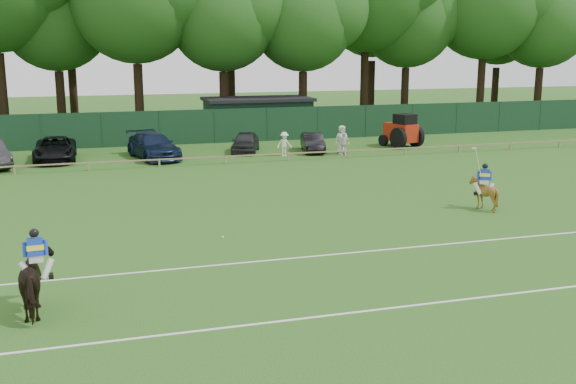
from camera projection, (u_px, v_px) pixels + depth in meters
name	position (u px, v px, depth m)	size (l,w,h in m)	color
ground	(299.00, 249.00, 23.82)	(160.00, 160.00, 0.00)	#1E4C14
horse_dark	(38.00, 281.00, 17.91)	(0.98, 2.15, 1.82)	black
horse_chestnut	(483.00, 193.00, 29.47)	(1.16, 1.30, 1.43)	brown
suv_black	(55.00, 149.00, 41.86)	(2.45, 5.31, 1.48)	black
sedan_navy	(153.00, 146.00, 42.73)	(2.24, 5.51, 1.60)	#121E39
hatch_grey	(245.00, 142.00, 45.28)	(1.64, 4.06, 1.38)	#2C2C2E
estate_black	(313.00, 143.00, 45.46)	(1.32, 3.80, 1.25)	black
spectator_left	(284.00, 144.00, 43.64)	(1.02, 0.59, 1.58)	silver
spectator_mid	(343.00, 144.00, 43.98)	(0.89, 0.37, 1.51)	silver
spectator_right	(342.00, 140.00, 44.52)	(0.93, 0.60, 1.90)	silver
rider_dark	(36.00, 253.00, 17.73)	(0.94, 0.41, 1.41)	silver
rider_chestnut	(484.00, 178.00, 29.31)	(0.89, 0.79, 2.05)	silver
polo_ball	(223.00, 237.00, 25.10)	(0.09, 0.09, 0.09)	silver
pitch_lines	(333.00, 281.00, 20.54)	(60.00, 5.10, 0.01)	silver
pitch_rail	(209.00, 157.00, 40.59)	(62.10, 0.10, 0.50)	#997F5B
perimeter_fence	(188.00, 127.00, 48.85)	(92.08, 0.08, 2.50)	#14351E
utility_shed	(258.00, 117.00, 53.26)	(8.40, 4.40, 3.04)	#14331E
tree_row	(198.00, 130.00, 57.16)	(96.00, 12.00, 21.00)	#26561C
tractor	(402.00, 131.00, 47.58)	(2.57, 3.20, 2.35)	#A2220E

